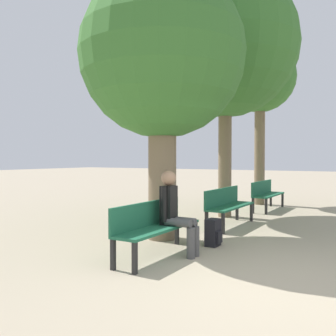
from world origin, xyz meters
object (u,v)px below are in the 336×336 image
object	(u,v)px
bench_row_2	(266,192)
tree_row_1	(225,46)
tree_row_0	(162,58)
tree_row_2	(260,79)
person_seated	(175,210)
backpack	(213,233)
bench_row_0	(154,223)
bench_row_1	(227,203)

from	to	relation	value
bench_row_2	tree_row_1	distance (m)	4.36
tree_row_0	tree_row_2	size ratio (longest dim) A/B	0.94
bench_row_2	tree_row_2	size ratio (longest dim) A/B	0.35
tree_row_0	tree_row_1	distance (m)	3.27
person_seated	bench_row_2	bearing A→B (deg)	92.27
tree_row_0	backpack	bearing A→B (deg)	-2.31
bench_row_0	person_seated	world-z (taller)	person_seated
bench_row_1	person_seated	size ratio (longest dim) A/B	1.40
backpack	tree_row_0	bearing A→B (deg)	177.69
tree_row_2	backpack	size ratio (longest dim) A/B	11.33
tree_row_0	person_seated	distance (m)	2.97
person_seated	tree_row_1	bearing A→B (deg)	101.19
tree_row_0	bench_row_2	bearing A→B (deg)	83.47
bench_row_0	backpack	distance (m)	1.25
bench_row_0	bench_row_1	bearing A→B (deg)	90.00
tree_row_0	backpack	world-z (taller)	tree_row_0
bench_row_2	tree_row_1	size ratio (longest dim) A/B	0.30
person_seated	backpack	size ratio (longest dim) A/B	2.84
bench_row_0	backpack	world-z (taller)	bench_row_0
tree_row_0	person_seated	xyz separation A→B (m)	(0.79, -0.89, -2.72)
tree_row_2	bench_row_0	bearing A→B (deg)	-85.57
bench_row_1	tree_row_0	world-z (taller)	tree_row_0
tree_row_1	tree_row_2	size ratio (longest dim) A/B	1.18
tree_row_1	bench_row_1	bearing A→B (deg)	-65.43
bench_row_0	bench_row_2	world-z (taller)	same
person_seated	backpack	distance (m)	1.02
bench_row_1	backpack	bearing A→B (deg)	-75.06
bench_row_0	backpack	bearing A→B (deg)	65.12
bench_row_0	tree_row_1	size ratio (longest dim) A/B	0.30
bench_row_0	tree_row_0	size ratio (longest dim) A/B	0.37
tree_row_1	tree_row_0	bearing A→B (deg)	-90.00
tree_row_1	tree_row_2	bearing A→B (deg)	90.00
tree_row_1	backpack	distance (m)	5.37
bench_row_1	backpack	size ratio (longest dim) A/B	3.97
bench_row_0	person_seated	xyz separation A→B (m)	(0.23, 0.26, 0.20)
bench_row_2	tree_row_0	size ratio (longest dim) A/B	0.37
bench_row_0	bench_row_2	distance (m)	6.06
tree_row_1	person_seated	world-z (taller)	tree_row_1
bench_row_2	person_seated	size ratio (longest dim) A/B	1.40
tree_row_1	person_seated	bearing A→B (deg)	-78.81
bench_row_1	backpack	xyz separation A→B (m)	(0.51, -1.92, -0.28)
bench_row_0	tree_row_0	bearing A→B (deg)	116.07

